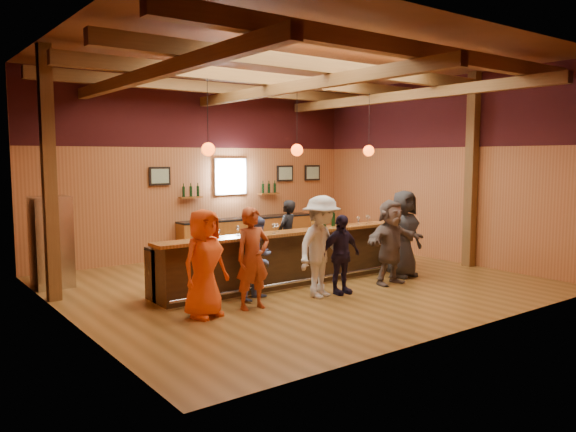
# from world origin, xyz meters

# --- Properties ---
(room) EXTENTS (9.04, 9.00, 4.52)m
(room) POSITION_xyz_m (0.00, 0.06, 3.21)
(room) COLOR brown
(room) RESTS_ON ground
(bar_counter) EXTENTS (6.30, 1.07, 1.11)m
(bar_counter) POSITION_xyz_m (0.02, 0.15, 0.52)
(bar_counter) COLOR black
(bar_counter) RESTS_ON ground
(back_bar_cabinet) EXTENTS (4.00, 0.52, 0.95)m
(back_bar_cabinet) POSITION_xyz_m (1.20, 3.72, 0.48)
(back_bar_cabinet) COLOR brown
(back_bar_cabinet) RESTS_ON ground
(window) EXTENTS (0.95, 0.09, 0.95)m
(window) POSITION_xyz_m (0.80, 3.95, 2.05)
(window) COLOR silver
(window) RESTS_ON room
(framed_pictures) EXTENTS (5.35, 0.05, 0.45)m
(framed_pictures) POSITION_xyz_m (1.67, 3.94, 2.10)
(framed_pictures) COLOR black
(framed_pictures) RESTS_ON room
(wine_shelves) EXTENTS (3.00, 0.18, 0.30)m
(wine_shelves) POSITION_xyz_m (0.80, 3.88, 1.62)
(wine_shelves) COLOR brown
(wine_shelves) RESTS_ON room
(pendant_lights) EXTENTS (4.24, 0.24, 1.37)m
(pendant_lights) POSITION_xyz_m (0.00, 0.00, 2.71)
(pendant_lights) COLOR black
(pendant_lights) RESTS_ON room
(stainless_fridge) EXTENTS (0.70, 0.70, 1.80)m
(stainless_fridge) POSITION_xyz_m (-4.10, 2.60, 0.90)
(stainless_fridge) COLOR silver
(stainless_fridge) RESTS_ON ground
(customer_orange) EXTENTS (0.96, 0.75, 1.75)m
(customer_orange) POSITION_xyz_m (-2.68, -1.06, 0.87)
(customer_orange) COLOR #F05016
(customer_orange) RESTS_ON ground
(customer_redvest) EXTENTS (0.65, 0.44, 1.73)m
(customer_redvest) POSITION_xyz_m (-1.79, -1.11, 0.86)
(customer_redvest) COLOR #9A3E1C
(customer_redvest) RESTS_ON ground
(customer_denim) EXTENTS (0.90, 0.82, 1.50)m
(customer_denim) POSITION_xyz_m (-1.37, -0.65, 0.75)
(customer_denim) COLOR #47598F
(customer_denim) RESTS_ON ground
(customer_white) EXTENTS (1.34, 0.96, 1.87)m
(customer_white) POSITION_xyz_m (-0.35, -1.19, 0.93)
(customer_white) COLOR beige
(customer_white) RESTS_ON ground
(customer_navy) EXTENTS (0.89, 0.41, 1.50)m
(customer_navy) POSITION_xyz_m (0.10, -1.22, 0.75)
(customer_navy) COLOR black
(customer_navy) RESTS_ON ground
(customer_brown) EXTENTS (1.62, 0.59, 1.72)m
(customer_brown) POSITION_xyz_m (1.44, -1.22, 0.86)
(customer_brown) COLOR #60524D
(customer_brown) RESTS_ON ground
(customer_dark) EXTENTS (0.94, 0.65, 1.86)m
(customer_dark) POSITION_xyz_m (2.20, -0.89, 0.93)
(customer_dark) COLOR #262629
(customer_dark) RESTS_ON ground
(bartender) EXTENTS (0.69, 0.59, 1.60)m
(bartender) POSITION_xyz_m (0.57, 1.09, 0.80)
(bartender) COLOR black
(bartender) RESTS_ON ground
(ice_bucket) EXTENTS (0.21, 0.21, 0.23)m
(ice_bucket) POSITION_xyz_m (0.39, -0.15, 1.22)
(ice_bucket) COLOR brown
(ice_bucket) RESTS_ON bar_counter
(bottle_a) EXTENTS (0.07, 0.07, 0.33)m
(bottle_a) POSITION_xyz_m (0.66, -0.08, 1.24)
(bottle_a) COLOR black
(bottle_a) RESTS_ON bar_counter
(bottle_b) EXTENTS (0.08, 0.08, 0.37)m
(bottle_b) POSITION_xyz_m (0.92, -0.06, 1.25)
(bottle_b) COLOR black
(bottle_b) RESTS_ON bar_counter
(glass_a) EXTENTS (0.08, 0.08, 0.17)m
(glass_a) POSITION_xyz_m (-2.46, -0.22, 1.23)
(glass_a) COLOR silver
(glass_a) RESTS_ON bar_counter
(glass_b) EXTENTS (0.07, 0.07, 0.16)m
(glass_b) POSITION_xyz_m (-1.88, -0.14, 1.22)
(glass_b) COLOR silver
(glass_b) RESTS_ON bar_counter
(glass_c) EXTENTS (0.08, 0.08, 0.18)m
(glass_c) POSITION_xyz_m (-1.44, -0.07, 1.24)
(glass_c) COLOR silver
(glass_c) RESTS_ON bar_counter
(glass_d) EXTENTS (0.09, 0.09, 0.20)m
(glass_d) POSITION_xyz_m (-0.75, -0.26, 1.25)
(glass_d) COLOR silver
(glass_d) RESTS_ON bar_counter
(glass_e) EXTENTS (0.07, 0.07, 0.16)m
(glass_e) POSITION_xyz_m (-0.55, -0.09, 1.23)
(glass_e) COLOR silver
(glass_e) RESTS_ON bar_counter
(glass_f) EXTENTS (0.07, 0.07, 0.16)m
(glass_f) POSITION_xyz_m (0.91, -0.23, 1.23)
(glass_f) COLOR silver
(glass_f) RESTS_ON bar_counter
(glass_g) EXTENTS (0.08, 0.08, 0.17)m
(glass_g) POSITION_xyz_m (1.56, -0.15, 1.23)
(glass_g) COLOR silver
(glass_g) RESTS_ON bar_counter
(glass_h) EXTENTS (0.09, 0.09, 0.20)m
(glass_h) POSITION_xyz_m (1.78, -0.23, 1.25)
(glass_h) COLOR silver
(glass_h) RESTS_ON bar_counter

